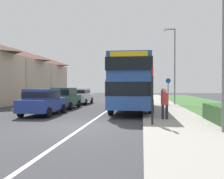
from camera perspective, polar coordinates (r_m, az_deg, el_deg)
The scene contains 13 objects.
ground_plane at distance 10.84m, azimuth -6.73°, elevation -8.73°, with size 120.00×120.00×0.00m, color #38383D.
lane_marking_centre at distance 18.65m, azimuth -0.81°, elevation -4.77°, with size 0.14×60.00×0.01m, color silver.
pavement_near_side at distance 16.56m, azimuth 12.82°, elevation -5.28°, with size 3.20×68.00×0.12m, color #9E998E.
double_decker_bus at distance 18.04m, azimuth 4.86°, elevation 1.84°, with size 2.80×10.54×3.70m.
parked_car_blue at distance 15.64m, azimuth -15.88°, elevation -2.57°, with size 1.88×4.10×1.63m.
parked_car_dark_green at distance 20.06m, azimuth -11.09°, elevation -1.78°, with size 1.88×4.00×1.68m.
parked_car_white at distance 25.00m, azimuth -7.46°, elevation -1.36°, with size 1.94×4.48×1.61m.
pedestrian_at_stop at distance 12.64m, azimuth 12.29°, elevation -2.96°, with size 0.34×0.34×1.67m.
pedestrian_walking_away at distance 23.01m, azimuth 11.82°, elevation -1.33°, with size 0.34×0.34×1.67m.
bus_stop_sign at distance 10.72m, azimuth 9.45°, elevation -0.57°, with size 0.09×0.52×2.60m.
cycle_route_sign at distance 22.18m, azimuth 13.04°, elevation -0.24°, with size 0.44×0.08×2.52m.
street_lamp_near at distance 9.88m, azimuth 24.12°, elevation 12.49°, with size 1.14×0.20×6.54m.
street_lamp_mid at distance 23.57m, azimuth 14.27°, elevation 6.43°, with size 1.14×0.20×7.20m.
Camera 1 is at (2.57, -10.39, 1.77)m, focal length 38.94 mm.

